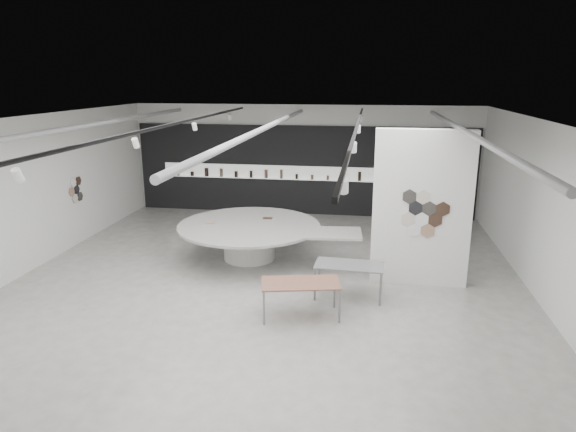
% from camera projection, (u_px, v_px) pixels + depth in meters
% --- Properties ---
extents(room, '(12.02, 14.02, 3.82)m').
position_uv_depth(room, '(257.00, 202.00, 11.17)').
color(room, '#ABA8A1').
rests_on(room, ground).
extents(back_wall_display, '(11.80, 0.27, 3.10)m').
position_uv_depth(back_wall_display, '(300.00, 171.00, 17.92)').
color(back_wall_display, black).
rests_on(back_wall_display, ground).
extents(partition_column, '(2.20, 0.38, 3.60)m').
position_uv_depth(partition_column, '(421.00, 209.00, 11.65)').
color(partition_column, white).
rests_on(partition_column, ground).
extents(display_island, '(4.99, 4.01, 0.96)m').
position_uv_depth(display_island, '(252.00, 236.00, 13.56)').
color(display_island, white).
rests_on(display_island, ground).
extents(sample_table_wood, '(1.69, 1.09, 0.73)m').
position_uv_depth(sample_table_wood, '(301.00, 285.00, 10.26)').
color(sample_table_wood, '#875746').
rests_on(sample_table_wood, ground).
extents(sample_table_stone, '(1.52, 0.82, 0.76)m').
position_uv_depth(sample_table_stone, '(349.00, 267.00, 11.16)').
color(sample_table_stone, slate).
rests_on(sample_table_stone, ground).
extents(kitchen_counter, '(1.52, 0.59, 1.19)m').
position_uv_depth(kitchen_counter, '(401.00, 208.00, 17.29)').
color(kitchen_counter, white).
rests_on(kitchen_counter, ground).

